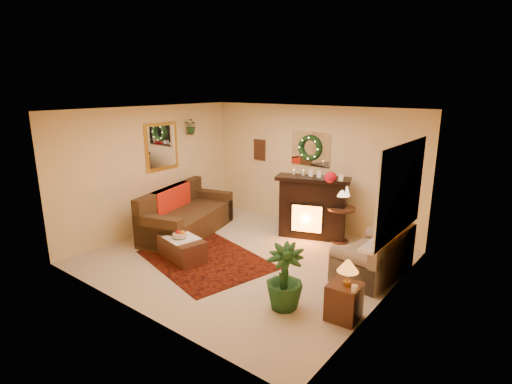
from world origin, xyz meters
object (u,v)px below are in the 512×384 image
Objects in this scene: loveseat at (373,251)px; fireplace at (312,211)px; side_table_round at (340,226)px; end_table_square at (344,300)px; sofa at (188,214)px; coffee_table at (182,247)px.

fireplace is at bearing 157.49° from loveseat.
side_table_round is 1.44× the size of end_table_square.
sofa reaches higher than loveseat.
fireplace is at bearing 128.11° from end_table_square.
side_table_round reaches higher than coffee_table.
end_table_square is 3.12m from coffee_table.
fireplace is at bearing -170.74° from side_table_round.
side_table_round reaches higher than end_table_square.
side_table_round is 3.07m from coffee_table.
sofa is at bearing -166.21° from loveseat.
loveseat is at bearing -42.67° from side_table_round.
sofa is 1.64× the size of loveseat.
loveseat is (1.63, -0.88, -0.13)m from fireplace.
sofa is 1.73× the size of fireplace.
coffee_table is (-3.12, -0.00, -0.06)m from end_table_square.
side_table_round is (-1.05, 0.97, -0.09)m from loveseat.
fireplace is at bearing 18.45° from sofa.
loveseat reaches higher than end_table_square.
loveseat is 1.92× the size of side_table_round.
loveseat reaches higher than side_table_round.
side_table_round is at bearing -10.91° from fireplace.
coffee_table is at bearing -147.68° from loveseat.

